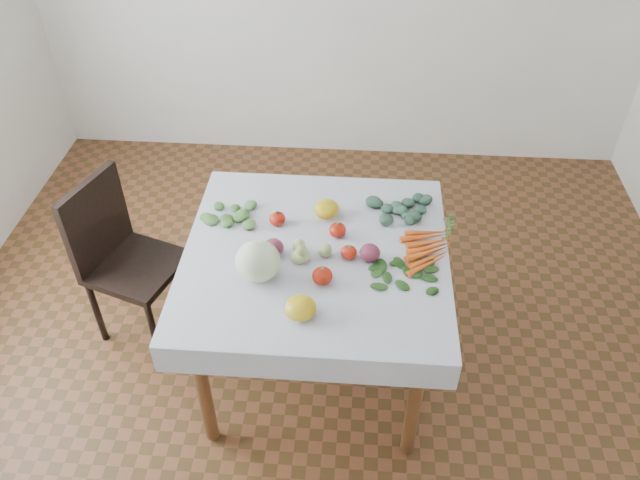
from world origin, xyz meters
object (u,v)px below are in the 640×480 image
object	(u,v)px
chair	(120,251)
carrot_bunch	(429,248)
heirloom_back	(326,209)
table	(316,269)
cabbage	(258,261)

from	to	relation	value
chair	carrot_bunch	size ratio (longest dim) A/B	2.76
carrot_bunch	heirloom_back	bearing A→B (deg)	155.44
table	heirloom_back	size ratio (longest dim) A/B	8.75
cabbage	chair	bearing A→B (deg)	153.49
chair	carrot_bunch	distance (m)	1.49
cabbage	heirloom_back	bearing A→B (deg)	59.17
cabbage	heirloom_back	world-z (taller)	cabbage
heirloom_back	carrot_bunch	bearing A→B (deg)	-24.56
heirloom_back	table	bearing A→B (deg)	-96.53
heirloom_back	carrot_bunch	size ratio (longest dim) A/B	0.36
chair	cabbage	xyz separation A→B (m)	(0.76, -0.38, 0.33)
table	carrot_bunch	distance (m)	0.50
table	carrot_bunch	world-z (taller)	carrot_bunch
chair	cabbage	bearing A→B (deg)	-26.51
heirloom_back	chair	bearing A→B (deg)	-177.94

